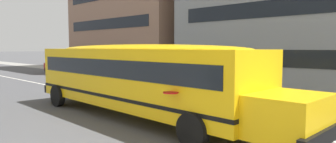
% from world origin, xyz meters
% --- Properties ---
extents(ground_plane, '(400.00, 400.00, 0.00)m').
position_xyz_m(ground_plane, '(0.00, 0.00, 0.00)').
color(ground_plane, '#4C4C4F').
extents(sidewalk_far, '(120.00, 3.00, 0.01)m').
position_xyz_m(sidewalk_far, '(0.00, 8.13, 0.01)').
color(sidewalk_far, gray).
rests_on(sidewalk_far, ground_plane).
extents(lane_centreline, '(110.00, 0.16, 0.01)m').
position_xyz_m(lane_centreline, '(0.00, 0.00, 0.00)').
color(lane_centreline, silver).
rests_on(lane_centreline, ground_plane).
extents(school_bus, '(12.25, 3.06, 2.73)m').
position_xyz_m(school_bus, '(2.34, -1.93, 1.62)').
color(school_bus, yellow).
rests_on(school_bus, ground_plane).
extents(parked_car_red_past_driveway, '(3.90, 1.88, 1.64)m').
position_xyz_m(parked_car_red_past_driveway, '(-18.50, 5.22, 0.84)').
color(parked_car_red_past_driveway, maroon).
rests_on(parked_car_red_past_driveway, ground_plane).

